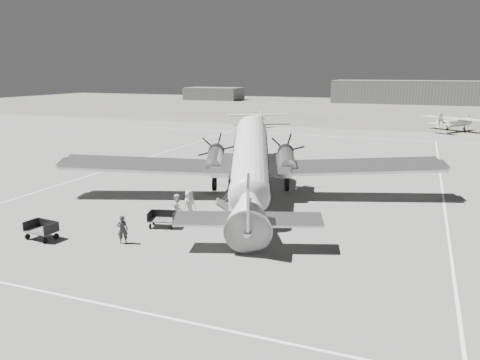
% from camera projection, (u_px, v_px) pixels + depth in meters
% --- Properties ---
extents(ground, '(260.00, 260.00, 0.00)m').
position_uv_depth(ground, '(254.00, 214.00, 31.36)').
color(ground, slate).
rests_on(ground, ground).
extents(taxi_line_near, '(60.00, 0.15, 0.01)m').
position_uv_depth(taxi_line_near, '(136.00, 311.00, 18.65)').
color(taxi_line_near, white).
rests_on(taxi_line_near, ground).
extents(taxi_line_right, '(0.15, 80.00, 0.01)m').
position_uv_depth(taxi_line_right, '(448.00, 236.00, 27.12)').
color(taxi_line_right, white).
rests_on(taxi_line_right, ground).
extents(taxi_line_left, '(0.15, 60.00, 0.01)m').
position_uv_depth(taxi_line_left, '(118.00, 167.00, 46.78)').
color(taxi_line_left, white).
rests_on(taxi_line_left, ground).
extents(taxi_line_horizon, '(90.00, 0.15, 0.01)m').
position_uv_depth(taxi_line_horizon, '(346.00, 137.00, 67.66)').
color(taxi_line_horizon, white).
rests_on(taxi_line_horizon, ground).
extents(grass_infield, '(260.00, 90.00, 0.01)m').
position_uv_depth(grass_infield, '(380.00, 109.00, 117.57)').
color(grass_infield, '#5E5D4F').
rests_on(grass_infield, ground).
extents(hangar_main, '(42.00, 14.00, 6.60)m').
position_uv_depth(hangar_main, '(406.00, 92.00, 137.74)').
color(hangar_main, slate).
rests_on(hangar_main, ground).
extents(shed_secondary, '(18.00, 10.00, 4.00)m').
position_uv_depth(shed_secondary, '(214.00, 94.00, 154.68)').
color(shed_secondary, '#535353').
rests_on(shed_secondary, ground).
extents(dc3_airliner, '(34.22, 28.76, 5.55)m').
position_uv_depth(dc3_airliner, '(250.00, 166.00, 33.12)').
color(dc3_airliner, silver).
rests_on(dc3_airliner, ground).
extents(light_plane_left, '(13.10, 12.39, 2.14)m').
position_uv_depth(light_plane_left, '(256.00, 119.00, 82.89)').
color(light_plane_left, silver).
rests_on(light_plane_left, ground).
extents(light_plane_right, '(15.06, 14.40, 2.44)m').
position_uv_depth(light_plane_right, '(456.00, 124.00, 73.40)').
color(light_plane_right, silver).
rests_on(light_plane_right, ground).
extents(baggage_cart_near, '(1.98, 1.64, 0.97)m').
position_uv_depth(baggage_cart_near, '(162.00, 219.00, 28.64)').
color(baggage_cart_near, '#535353').
rests_on(baggage_cart_near, ground).
extents(baggage_cart_far, '(1.94, 1.46, 1.03)m').
position_uv_depth(baggage_cart_far, '(41.00, 230.00, 26.57)').
color(baggage_cart_far, '#535353').
rests_on(baggage_cart_far, ground).
extents(ground_crew, '(0.70, 0.63, 1.61)m').
position_uv_depth(ground_crew, '(123.00, 229.00, 25.85)').
color(ground_crew, '#2A2A2A').
rests_on(ground_crew, ground).
extents(ramp_agent, '(0.85, 1.01, 1.84)m').
position_uv_depth(ramp_agent, '(178.00, 208.00, 29.45)').
color(ramp_agent, silver).
rests_on(ramp_agent, ground).
extents(passenger, '(0.91, 1.09, 1.92)m').
position_uv_depth(passenger, '(189.00, 205.00, 30.10)').
color(passenger, '#B5B6B3').
rests_on(passenger, ground).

